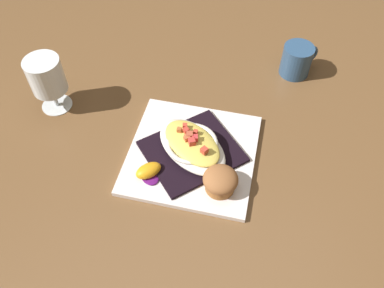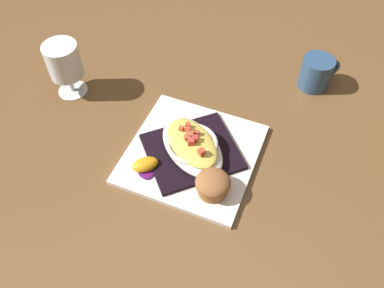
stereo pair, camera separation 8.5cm
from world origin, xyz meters
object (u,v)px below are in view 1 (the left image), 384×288
muffin (220,181)px  stemmed_glass (47,78)px  orange_garnish (149,172)px  coffee_mug (297,61)px  gratin_dish (192,145)px  square_plate (192,154)px

muffin → stemmed_glass: (0.23, 0.40, 0.05)m
orange_garnish → stemmed_glass: (0.20, 0.25, 0.07)m
coffee_mug → muffin: bearing=152.0°
stemmed_glass → coffee_mug: bearing=-76.4°
gratin_dish → orange_garnish: bearing=125.1°
gratin_dish → coffee_mug: 0.39m
gratin_dish → orange_garnish: 0.11m
gratin_dish → muffin: gratin_dish is taller
gratin_dish → orange_garnish: gratin_dish is taller
square_plate → coffee_mug: (0.29, -0.26, 0.03)m
square_plate → gratin_dish: size_ratio=1.34×
square_plate → coffee_mug: bearing=-42.3°
gratin_dish → stemmed_glass: (0.14, 0.34, 0.05)m
muffin → orange_garnish: 0.15m
orange_garnish → coffee_mug: (0.35, -0.35, 0.01)m
square_plate → stemmed_glass: (0.14, 0.34, 0.08)m
stemmed_glass → orange_garnish: bearing=-129.0°
coffee_mug → orange_garnish: bearing=134.9°
orange_garnish → stemmed_glass: 0.33m
gratin_dish → muffin: bearing=-145.6°
square_plate → orange_garnish: 0.11m
gratin_dish → stemmed_glass: bearing=67.4°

